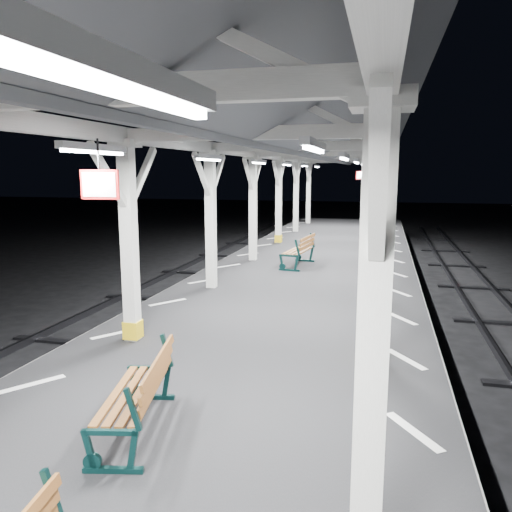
% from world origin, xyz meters
% --- Properties ---
extents(ground, '(120.00, 120.00, 0.00)m').
position_xyz_m(ground, '(0.00, 0.00, 0.00)').
color(ground, black).
rests_on(ground, ground).
extents(platform, '(6.00, 50.00, 1.00)m').
position_xyz_m(platform, '(0.00, 0.00, 0.50)').
color(platform, black).
rests_on(platform, ground).
extents(hazard_stripes_left, '(1.00, 48.00, 0.01)m').
position_xyz_m(hazard_stripes_left, '(-2.45, 0.00, 1.00)').
color(hazard_stripes_left, silver).
rests_on(hazard_stripes_left, platform).
extents(hazard_stripes_right, '(1.00, 48.00, 0.01)m').
position_xyz_m(hazard_stripes_right, '(2.45, 0.00, 1.00)').
color(hazard_stripes_right, silver).
rests_on(hazard_stripes_right, platform).
extents(canopy, '(5.40, 49.00, 4.65)m').
position_xyz_m(canopy, '(0.00, -0.02, 4.56)').
color(canopy, silver).
rests_on(canopy, platform).
extents(bench_mid, '(0.93, 1.69, 0.87)m').
position_xyz_m(bench_mid, '(-0.43, -0.73, 1.46)').
color(bench_mid, black).
rests_on(bench_mid, platform).
extents(bench_far, '(0.84, 1.79, 0.94)m').
position_xyz_m(bench_far, '(-0.32, 9.29, 1.50)').
color(bench_far, black).
rests_on(bench_far, platform).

